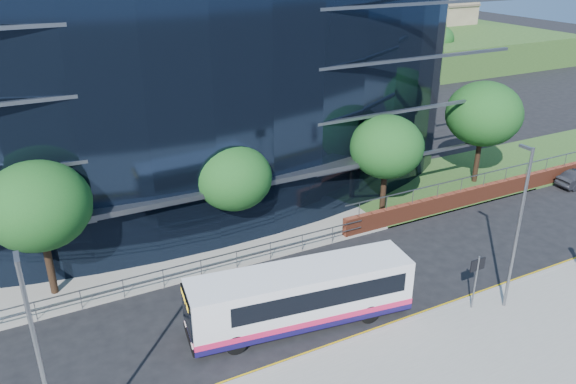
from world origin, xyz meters
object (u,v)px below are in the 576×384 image
tree_dist_f (438,39)px  streetlight_east (518,226)px  tree_far_b (234,177)px  street_sign (477,271)px  tree_far_c (387,147)px  tree_far_a (38,206)px  tree_dist_e (346,48)px  tree_far_d (484,114)px  streetlight_west (41,367)px  city_bus (303,295)px

tree_dist_f → streetlight_east: (-34.00, -44.17, 0.23)m
tree_far_b → streetlight_east: streetlight_east is taller
street_sign → tree_far_c: tree_far_c is taller
tree_far_a → tree_dist_e: bearing=40.0°
tree_far_d → tree_dist_e: size_ratio=1.14×
street_sign → tree_dist_e: bearing=64.9°
tree_far_b → tree_far_c: 10.02m
street_sign → streetlight_west: streetlight_west is taller
tree_far_d → streetlight_east: 15.77m
street_sign → tree_far_b: size_ratio=0.46×
tree_far_b → tree_dist_e: (27.00, 30.50, 0.33)m
tree_far_c → tree_dist_e: same height
street_sign → tree_far_a: tree_far_a is taller
streetlight_east → tree_far_b: bearing=127.6°
tree_far_b → tree_dist_f: 53.90m
tree_far_d → tree_dist_e: bearing=75.1°
tree_far_d → city_bus: 21.33m
tree_far_d → street_sign: bearing=-134.8°
street_sign → tree_dist_f: bearing=50.8°
tree_far_c → tree_dist_f: (33.00, 33.00, -0.33)m
tree_dist_f → tree_far_c: bearing=-135.0°
tree_far_a → tree_far_c: size_ratio=1.07×
street_sign → tree_dist_f: tree_dist_f is taller
tree_far_c → tree_dist_e: 35.36m
tree_far_c → tree_dist_f: 46.67m
street_sign → tree_far_d: size_ratio=0.38×
tree_far_b → city_bus: bearing=-90.8°
tree_dist_f → city_bus: 59.36m
street_sign → streetlight_east: streetlight_east is taller
tree_far_d → streetlight_east: streetlight_east is taller
street_sign → city_bus: bearing=159.3°
tree_far_b → streetlight_west: bearing=-133.3°
street_sign → streetlight_east: size_ratio=0.35×
tree_dist_e → tree_far_a: bearing=-140.0°
tree_far_c → tree_far_d: bearing=6.3°
tree_dist_e → streetlight_east: 45.85m
tree_far_c → tree_far_b: bearing=177.1°
tree_far_d → city_bus: size_ratio=0.71×
streetlight_west → streetlight_east: bearing=0.0°
city_bus → streetlight_east: bearing=-13.2°
street_sign → streetlight_west: size_ratio=0.35×
tree_far_b → city_bus: (-0.12, -8.20, -2.73)m
streetlight_east → city_bus: (-9.12, 3.47, -2.96)m
tree_far_a → tree_dist_e: (37.00, 31.00, -0.33)m
tree_far_d → streetlight_east: size_ratio=0.93×
street_sign → tree_dist_e: tree_dist_e is taller
streetlight_east → city_bus: size_ratio=0.76×
street_sign → streetlight_west: bearing=-178.2°
tree_far_b → city_bus: 8.65m
streetlight_west → tree_far_a: bearing=84.9°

